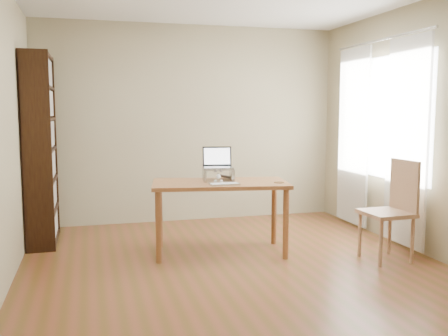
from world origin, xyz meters
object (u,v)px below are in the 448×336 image
cat (217,174)px  chair (394,206)px  desk (220,191)px  bookshelf (41,150)px  laptop (217,163)px  keyboard (224,184)px

cat → chair: bearing=-12.1°
desk → chair: size_ratio=1.48×
bookshelf → laptop: (1.81, -0.80, -0.11)m
bookshelf → desk: size_ratio=1.42×
keyboard → bookshelf: bearing=146.5°
bookshelf → keyboard: bookshelf is taller
desk → chair: bearing=-13.8°
laptop → keyboard: 0.40m
bookshelf → laptop: bookshelf is taller
desk → keyboard: (-0.01, -0.22, 0.11)m
desk → bookshelf: bearing=161.8°
cat → chair: 1.81m
bookshelf → keyboard: 2.16m
keyboard → laptop: bearing=87.1°
laptop → cat: laptop is taller
desk → laptop: 0.32m
bookshelf → cat: 2.00m
laptop → keyboard: laptop is taller
desk → cat: (-0.00, 0.11, 0.17)m
desk → laptop: size_ratio=4.38×
laptop → desk: bearing=-80.8°
cat → chair: size_ratio=0.49×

